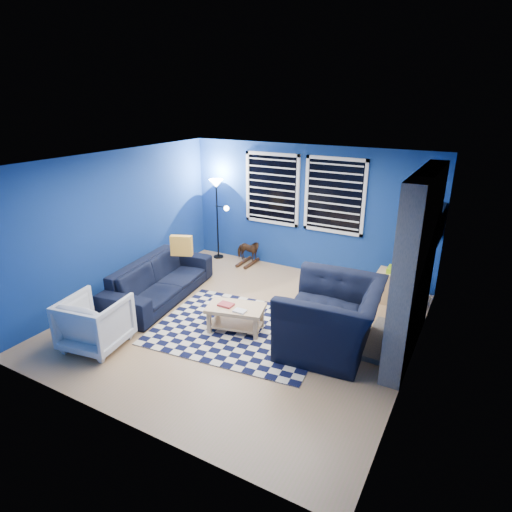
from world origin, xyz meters
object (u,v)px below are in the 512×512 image
Objects in this scene: tv at (439,227)px; cabinet at (396,287)px; rocking_horse at (248,250)px; armchair_bent at (95,322)px; armchair_big at (332,317)px; coffee_table at (236,313)px; sofa at (160,280)px; floor_lamp at (217,194)px.

cabinet is at bearing -169.84° from tv.
armchair_bent is at bearing 170.54° from rocking_horse.
armchair_big is 1.44m from coffee_table.
armchair_bent is 4.84m from cabinet.
sofa is at bearing -155.20° from cabinet.
sofa is 2.79× the size of armchair_bent.
coffee_table is 0.55× the size of floor_lamp.
sofa is 2.42m from floor_lamp.
rocking_horse is (0.54, 2.14, -0.04)m from sofa.
floor_lamp is at bearing 176.76° from tv.
coffee_table is (-1.40, -0.26, -0.18)m from armchair_big.
sofa is at bearing 160.79° from rocking_horse.
armchair_big reaches higher than sofa.
rocking_horse is 0.58× the size of coffee_table.
floor_lamp is (-4.37, 0.25, 0.00)m from tv.
sofa reaches higher than rocking_horse.
tv reaches higher than rocking_horse.
armchair_big is 1.96m from cabinet.
coffee_table is (1.74, -0.32, -0.04)m from sofa.
tv is 0.58× the size of floor_lamp.
sofa is 4.22× the size of rocking_horse.
cabinet is (3.64, 1.82, -0.06)m from sofa.
armchair_big is at bearing -117.03° from tv.
floor_lamp reaches higher than sofa.
rocking_horse is 2.74m from coffee_table.
armchair_bent is at bearing -137.80° from tv.
tv is at bearing -3.24° from floor_lamp.
cabinet reaches higher than coffee_table.
cabinet is (3.10, -0.32, -0.02)m from rocking_horse.
tv reaches higher than cabinet.
armchair_big is (3.15, -0.07, 0.14)m from sofa.
armchair_big is at bearing -106.41° from cabinet.
armchair_bent is 1.51× the size of rocking_horse.
floor_lamp reaches higher than coffee_table.
armchair_bent is 3.78m from rocking_horse.
floor_lamp reaches higher than rocking_horse.
armchair_bent reaches higher than cabinet.
armchair_big reaches higher than cabinet.
coffee_table is 2.86m from cabinet.
tv is at bearing 8.39° from cabinet.
rocking_horse is at bearing -136.23° from armchair_big.
floor_lamp is (-3.85, 0.34, 1.13)m from cabinet.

